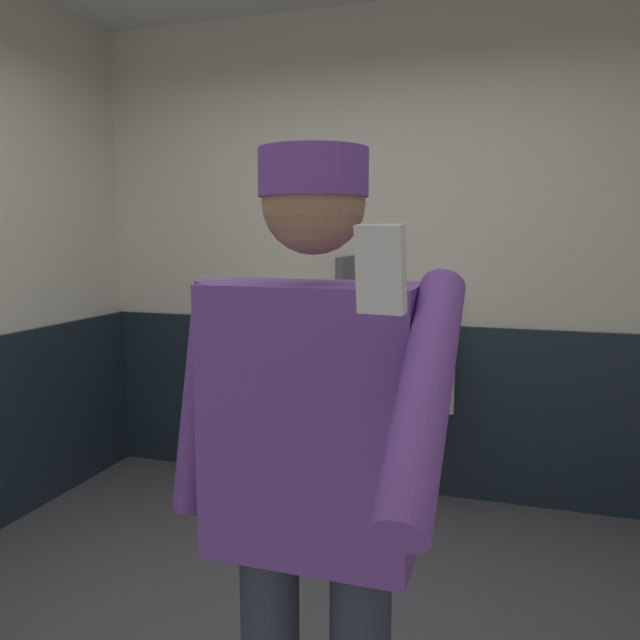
{
  "coord_description": "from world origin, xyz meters",
  "views": [
    {
      "loc": [
        0.77,
        -1.73,
        1.52
      ],
      "look_at": [
        0.18,
        0.14,
        1.25
      ],
      "focal_mm": 34.9,
      "sensor_mm": 36.0,
      "label": 1
    }
  ],
  "objects_px": {
    "urinal_middle": "(416,369)",
    "person": "(313,470)",
    "urinal_left": "(290,360)",
    "soap_dispenser": "(443,295)",
    "cell_phone": "(381,269)"
  },
  "relations": [
    {
      "from": "urinal_middle",
      "to": "person",
      "type": "xyz_separation_m",
      "value": [
        0.1,
        -2.14,
        0.22
      ]
    },
    {
      "from": "person",
      "to": "soap_dispenser",
      "type": "height_order",
      "value": "person"
    },
    {
      "from": "urinal_left",
      "to": "cell_phone",
      "type": "relative_size",
      "value": 11.27
    },
    {
      "from": "urinal_left",
      "to": "soap_dispenser",
      "type": "relative_size",
      "value": 6.89
    },
    {
      "from": "cell_phone",
      "to": "person",
      "type": "bearing_deg",
      "value": 124.96
    },
    {
      "from": "urinal_left",
      "to": "soap_dispenser",
      "type": "bearing_deg",
      "value": 7.83
    },
    {
      "from": "urinal_left",
      "to": "person",
      "type": "distance_m",
      "value": 2.31
    },
    {
      "from": "person",
      "to": "soap_dispenser",
      "type": "xyz_separation_m",
      "value": [
        0.02,
        2.26,
        0.18
      ]
    },
    {
      "from": "person",
      "to": "cell_phone",
      "type": "distance_m",
      "value": 0.74
    },
    {
      "from": "urinal_left",
      "to": "person",
      "type": "bearing_deg",
      "value": -68.37
    },
    {
      "from": "urinal_middle",
      "to": "cell_phone",
      "type": "xyz_separation_m",
      "value": [
        0.35,
        -2.64,
        0.7
      ]
    },
    {
      "from": "urinal_left",
      "to": "urinal_middle",
      "type": "xyz_separation_m",
      "value": [
        0.75,
        0.0,
        0.0
      ]
    },
    {
      "from": "urinal_left",
      "to": "person",
      "type": "height_order",
      "value": "person"
    },
    {
      "from": "urinal_left",
      "to": "person",
      "type": "xyz_separation_m",
      "value": [
        0.85,
        -2.14,
        0.22
      ]
    },
    {
      "from": "person",
      "to": "soap_dispenser",
      "type": "distance_m",
      "value": 2.26
    }
  ]
}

